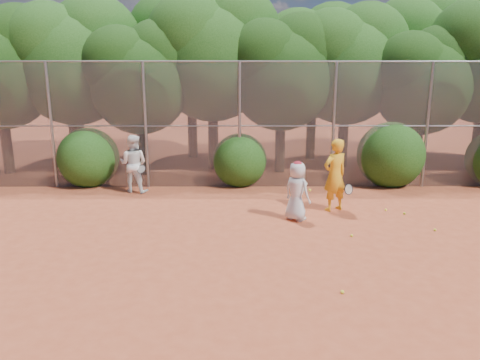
{
  "coord_description": "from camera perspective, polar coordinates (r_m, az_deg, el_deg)",
  "views": [
    {
      "loc": [
        -1.04,
        -8.87,
        3.96
      ],
      "look_at": [
        -1.0,
        2.5,
        1.1
      ],
      "focal_mm": 35.0,
      "sensor_mm": 36.0,
      "label": 1
    }
  ],
  "objects": [
    {
      "name": "ground",
      "position": [
        9.77,
        6.01,
        -9.87
      ],
      "size": [
        80.0,
        80.0,
        0.0
      ],
      "primitive_type": "plane",
      "color": "#A14024",
      "rests_on": "ground"
    },
    {
      "name": "fence_back",
      "position": [
        15.02,
        3.34,
        6.79
      ],
      "size": [
        20.05,
        0.09,
        4.03
      ],
      "color": "gray",
      "rests_on": "ground"
    },
    {
      "name": "tree_1",
      "position": [
        18.39,
        -19.52,
        13.97
      ],
      "size": [
        4.64,
        4.03,
        6.35
      ],
      "color": "black",
      "rests_on": "ground"
    },
    {
      "name": "tree_2",
      "position": [
        17.06,
        -12.02,
        12.55
      ],
      "size": [
        3.99,
        3.47,
        5.47
      ],
      "color": "black",
      "rests_on": "ground"
    },
    {
      "name": "tree_3",
      "position": [
        17.74,
        -3.21,
        15.5
      ],
      "size": [
        4.89,
        4.26,
        6.7
      ],
      "color": "black",
      "rests_on": "ground"
    },
    {
      "name": "tree_4",
      "position": [
        17.18,
        5.26,
        13.38
      ],
      "size": [
        4.19,
        3.64,
        5.73
      ],
      "color": "black",
      "rests_on": "ground"
    },
    {
      "name": "tree_5",
      "position": [
        18.37,
        13.08,
        14.03
      ],
      "size": [
        4.51,
        3.92,
        6.17
      ],
      "color": "black",
      "rests_on": "ground"
    },
    {
      "name": "tree_6",
      "position": [
        18.15,
        21.55,
        11.6
      ],
      "size": [
        3.86,
        3.36,
        5.29
      ],
      "color": "black",
      "rests_on": "ground"
    },
    {
      "name": "tree_9",
      "position": [
        20.89,
        -20.13,
        14.32
      ],
      "size": [
        4.83,
        4.2,
        6.62
      ],
      "color": "black",
      "rests_on": "ground"
    },
    {
      "name": "tree_10",
      "position": [
        20.02,
        -5.85,
        15.95
      ],
      "size": [
        5.15,
        4.48,
        7.06
      ],
      "color": "black",
      "rests_on": "ground"
    },
    {
      "name": "tree_11",
      "position": [
        19.76,
        9.12,
        14.53
      ],
      "size": [
        4.64,
        4.03,
        6.35
      ],
      "color": "black",
      "rests_on": "ground"
    },
    {
      "name": "tree_12",
      "position": [
        21.51,
        21.22,
        14.66
      ],
      "size": [
        5.02,
        4.37,
        6.88
      ],
      "color": "black",
      "rests_on": "ground"
    },
    {
      "name": "bush_0",
      "position": [
        16.23,
        -18.01,
        2.91
      ],
      "size": [
        2.0,
        2.0,
        2.0
      ],
      "primitive_type": "sphere",
      "color": "#194110",
      "rests_on": "ground"
    },
    {
      "name": "bush_1",
      "position": [
        15.48,
        -0.05,
        2.71
      ],
      "size": [
        1.8,
        1.8,
        1.8
      ],
      "primitive_type": "sphere",
      "color": "#194110",
      "rests_on": "ground"
    },
    {
      "name": "bush_2",
      "position": [
        16.24,
        17.91,
        3.28
      ],
      "size": [
        2.2,
        2.2,
        2.2
      ],
      "primitive_type": "sphere",
      "color": "#194110",
      "rests_on": "ground"
    },
    {
      "name": "player_yellow",
      "position": [
        12.94,
        11.49,
        0.59
      ],
      "size": [
        0.93,
        0.76,
        1.99
      ],
      "rotation": [
        0.0,
        0.0,
        3.62
      ],
      "color": "gold",
      "rests_on": "ground"
    },
    {
      "name": "player_teen",
      "position": [
        12.05,
        6.95,
        -1.33
      ],
      "size": [
        0.87,
        0.87,
        1.55
      ],
      "rotation": [
        0.0,
        0.0,
        2.36
      ],
      "color": "silver",
      "rests_on": "ground"
    },
    {
      "name": "player_white",
      "position": [
        14.93,
        -12.86,
        1.95
      ],
      "size": [
        0.99,
        0.87,
        1.81
      ],
      "rotation": [
        0.0,
        0.0,
        2.95
      ],
      "color": "white",
      "rests_on": "ground"
    },
    {
      "name": "ball_0",
      "position": [
        12.3,
        22.67,
        -5.63
      ],
      "size": [
        0.07,
        0.07,
        0.07
      ],
      "primitive_type": "sphere",
      "color": "yellow",
      "rests_on": "ground"
    },
    {
      "name": "ball_1",
      "position": [
        13.48,
        17.35,
        -3.49
      ],
      "size": [
        0.07,
        0.07,
        0.07
      ],
      "primitive_type": "sphere",
      "color": "yellow",
      "rests_on": "ground"
    },
    {
      "name": "ball_2",
      "position": [
        8.66,
        12.37,
        -13.19
      ],
      "size": [
        0.07,
        0.07,
        0.07
      ],
      "primitive_type": "sphere",
      "color": "yellow",
      "rests_on": "ground"
    },
    {
      "name": "ball_4",
      "position": [
        11.31,
        13.46,
        -6.61
      ],
      "size": [
        0.07,
        0.07,
        0.07
      ],
      "primitive_type": "sphere",
      "color": "yellow",
      "rests_on": "ground"
    },
    {
      "name": "ball_5",
      "position": [
        13.32,
        19.4,
        -3.86
      ],
      "size": [
        0.07,
        0.07,
        0.07
      ],
      "primitive_type": "sphere",
      "color": "yellow",
      "rests_on": "ground"
    }
  ]
}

